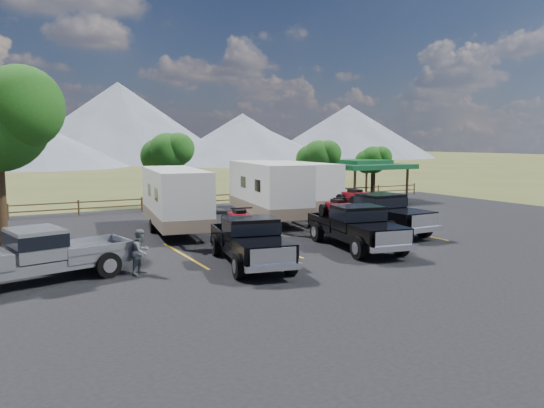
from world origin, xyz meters
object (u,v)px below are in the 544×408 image
rig_right (377,211)px  person_a (256,243)px  rig_center (355,225)px  rig_left (249,239)px  trailer_right (296,186)px  person_b (141,252)px  trailer_center (268,191)px  pickup_silver (41,254)px  trailer_left (175,199)px  pavilion (361,165)px

rig_right → person_a: rig_right is taller
rig_center → person_a: size_ratio=3.85×
rig_left → person_a: (0.11, -0.36, -0.13)m
rig_right → trailer_right: 8.39m
person_a → person_b: bearing=-38.6°
rig_center → trailer_right: size_ratio=0.69×
trailer_right → trailer_center: bearing=-142.3°
rig_left → rig_center: 5.42m
trailer_right → pickup_silver: size_ratio=1.49×
rig_center → person_b: size_ratio=4.09×
rig_left → trailer_left: trailer_left is taller
rig_left → person_a: 0.40m
rig_center → trailer_left: 9.41m
rig_center → rig_right: size_ratio=0.97×
pavilion → rig_left: (-17.30, -15.59, -1.77)m
person_a → person_b: 4.19m
pavilion → pickup_silver: size_ratio=0.98×
pavilion → person_a: pavilion is taller
pavilion → trailer_left: (-17.59, -7.53, -1.05)m
rig_left → pickup_silver: 7.26m
trailer_right → person_b: bearing=-137.9°
rig_center → trailer_right: trailer_right is taller
trailer_left → person_a: size_ratio=5.55×
trailer_center → trailer_right: size_ratio=1.05×
rig_center → person_b: 9.41m
person_b → rig_right: bearing=-26.1°
trailer_center → rig_center: bearing=-82.7°
rig_center → pavilion: bearing=60.6°
trailer_right → person_b: size_ratio=5.90×
trailer_right → rig_center: bearing=-106.9°
rig_left → trailer_right: 14.77m
rig_center → person_a: (-5.28, -0.95, -0.16)m
rig_left → person_b: bearing=-174.8°
rig_center → rig_right: rig_right is taller
pavilion → pickup_silver: pavilion is taller
rig_left → trailer_center: 10.78m
rig_center → trailer_right: bearing=80.8°
rig_right → pickup_silver: rig_right is taller
trailer_center → person_a: 11.05m
rig_right → trailer_right: size_ratio=0.71×
pickup_silver → trailer_right: bearing=110.8°
pavilion → rig_center: pavilion is taller
rig_left → rig_right: size_ratio=0.94×
rig_right → trailer_left: 10.31m
pavilion → rig_right: (-8.46, -12.29, -1.68)m
trailer_center → pickup_silver: bearing=-138.4°
pickup_silver → trailer_center: bearing=110.0°
trailer_left → pickup_silver: size_ratio=1.49×
pavilion → rig_center: bearing=-128.4°
pickup_silver → person_b: (3.19, -0.51, -0.15)m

